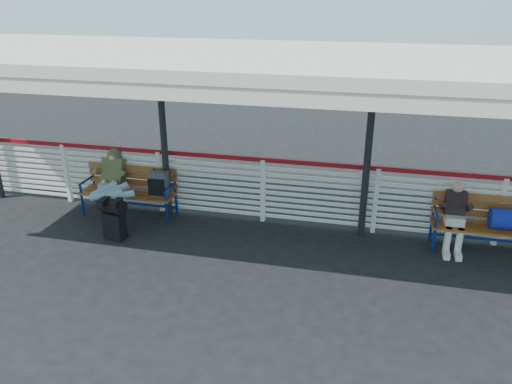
% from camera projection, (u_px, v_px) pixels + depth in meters
% --- Properties ---
extents(ground, '(60.00, 60.00, 0.00)m').
position_uv_depth(ground, '(236.00, 274.00, 7.58)').
color(ground, black).
rests_on(ground, ground).
extents(fence, '(12.08, 0.08, 1.24)m').
position_uv_depth(fence, '(263.00, 188.00, 9.04)').
color(fence, silver).
rests_on(fence, ground).
extents(canopy, '(12.60, 3.60, 3.16)m').
position_uv_depth(canopy, '(248.00, 61.00, 7.20)').
color(canopy, silver).
rests_on(canopy, ground).
extents(luggage_stack, '(0.48, 0.32, 0.74)m').
position_uv_depth(luggage_stack, '(114.00, 217.00, 8.49)').
color(luggage_stack, black).
rests_on(luggage_stack, ground).
extents(bench_left, '(1.80, 0.56, 0.94)m').
position_uv_depth(bench_left, '(139.00, 186.00, 9.30)').
color(bench_left, '#A44F1F').
rests_on(bench_left, ground).
extents(bench_right, '(1.80, 0.56, 0.92)m').
position_uv_depth(bench_right, '(499.00, 220.00, 7.97)').
color(bench_right, '#A44F1F').
rests_on(bench_right, ground).
extents(traveler_man, '(0.94, 1.56, 0.77)m').
position_uv_depth(traveler_man, '(112.00, 187.00, 9.04)').
color(traveler_man, '#8CA8BC').
rests_on(traveler_man, ground).
extents(companion_person, '(0.32, 0.66, 1.15)m').
position_uv_depth(companion_person, '(455.00, 216.00, 8.07)').
color(companion_person, beige).
rests_on(companion_person, ground).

